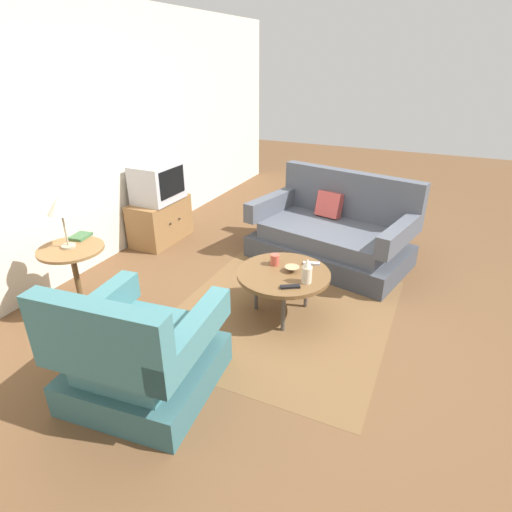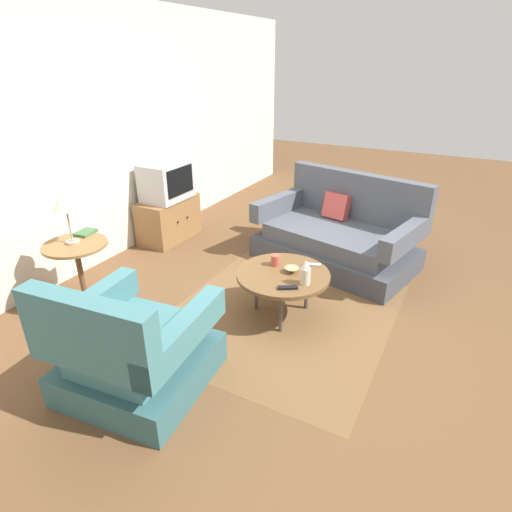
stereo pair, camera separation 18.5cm
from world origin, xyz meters
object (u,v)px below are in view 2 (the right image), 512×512
Objects in this scene: tv_remote_dark at (288,288)px; tv_remote_silver at (312,265)px; mug at (276,260)px; bowl at (292,270)px; coffee_table at (283,276)px; armchair at (133,352)px; side_table at (78,262)px; couch at (339,236)px; vase at (305,273)px; table_lamp at (65,203)px; television at (166,181)px; tv_stand at (169,219)px; book at (85,233)px.

tv_remote_silver is (0.48, -0.03, 0.00)m from tv_remote_dark.
bowl is (-0.06, -0.19, -0.03)m from mug.
tv_remote_silver is at bearing -34.88° from coffee_table.
armchair is 7.66× the size of mug.
armchair is at bearing -116.61° from side_table.
vase is (-1.41, -0.15, 0.23)m from couch.
table_lamp is 2.01m from bowl.
vase is at bearing -114.67° from television.
coffee_table is 1.77× the size of table_lamp.
couch is 1.33m from coffee_table.
armchair is 1.49m from mug.
tv_stand reaches higher than tv_remote_silver.
side_table reaches higher than coffee_table.
tv_remote_dark is (-0.23, -0.15, 0.04)m from coffee_table.
coffee_table is at bearing -142.75° from tv_remote_silver.
armchair reaches higher than tv_remote_silver.
couch reaches higher than tv_remote_dark.
tv_stand is 3.95× the size of book.
table_lamp reaches higher than armchair.
table_lamp reaches higher than tv_remote_silver.
mug is (-0.83, -1.88, -0.28)m from television.
tv_stand is 6.24× the size of bowl.
couch is 1.08m from tv_remote_silver.
table_lamp is at bearing 108.26° from vase.
armchair is 1.49m from bowl.
television reaches higher than armchair.
tv_stand reaches higher than coffee_table.
tv_remote_dark is at bearing -162.89° from bowl.
book is (-0.64, 1.64, 0.18)m from mug.
bowl is (0.77, -1.76, -0.56)m from table_lamp.
couch is at bearing -40.67° from side_table.
table_lamp is at bearing -171.09° from book.
tv_remote_dark is at bearing 52.48° from armchair.
book is (-0.58, 1.83, 0.21)m from bowl.
tv_remote_silver is at bearing 60.11° from armchair.
tv_remote_silver is at bearing 107.52° from couch.
tv_remote_silver is at bearing 10.79° from vase.
tv_stand is 2.27m from bowl.
table_lamp is 2.00m from tv_remote_dark.
book is (0.20, 0.07, -0.35)m from table_lamp.
table_lamp is 3.59× the size of bowl.
coffee_table is 1.95m from table_lamp.
tv_remote_silver is (-1.07, -0.09, 0.14)m from couch.
vase is at bearing 109.02° from couch.
vase is (-1.03, -2.26, 0.27)m from tv_stand.
book is at bearing 24.30° from side_table.
book is at bearing 142.04° from armchair.
side_table is at bearing 114.22° from bowl.
vase is at bearing -114.47° from tv_stand.
couch is at bearing 71.09° from armchair.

